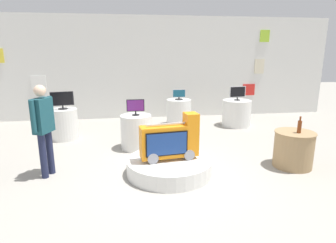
% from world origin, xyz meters
% --- Properties ---
extents(ground_plane, '(30.00, 30.00, 0.00)m').
position_xyz_m(ground_plane, '(0.00, 0.00, 0.00)').
color(ground_plane, '#9E998E').
extents(back_wall_display, '(12.72, 0.13, 3.39)m').
position_xyz_m(back_wall_display, '(0.00, 4.86, 1.69)').
color(back_wall_display, silver).
rests_on(back_wall_display, ground).
extents(main_display_pedestal, '(1.57, 1.57, 0.28)m').
position_xyz_m(main_display_pedestal, '(-0.01, 0.06, 0.14)').
color(main_display_pedestal, silver).
rests_on(main_display_pedestal, ground).
extents(novelty_firetruck_tv, '(1.09, 0.45, 0.85)m').
position_xyz_m(novelty_firetruck_tv, '(0.01, 0.06, 0.63)').
color(novelty_firetruck_tv, gray).
rests_on(novelty_firetruck_tv, main_display_pedestal).
extents(display_pedestal_left_rear, '(0.75, 0.75, 0.79)m').
position_xyz_m(display_pedestal_left_rear, '(0.80, 3.63, 0.40)').
color(display_pedestal_left_rear, silver).
rests_on(display_pedestal_left_rear, ground).
extents(tv_on_left_rear, '(0.40, 0.24, 0.31)m').
position_xyz_m(tv_on_left_rear, '(0.80, 3.63, 0.95)').
color(tv_on_left_rear, black).
rests_on(tv_on_left_rear, display_pedestal_left_rear).
extents(display_pedestal_center_rear, '(0.68, 0.68, 0.79)m').
position_xyz_m(display_pedestal_center_rear, '(-2.39, 2.57, 0.40)').
color(display_pedestal_center_rear, silver).
rests_on(display_pedestal_center_rear, ground).
extents(tv_on_center_rear, '(0.55, 0.24, 0.45)m').
position_xyz_m(tv_on_center_rear, '(-2.40, 2.56, 1.03)').
color(tv_on_center_rear, black).
rests_on(tv_on_center_rear, display_pedestal_center_rear).
extents(display_pedestal_right_rear, '(0.71, 0.71, 0.79)m').
position_xyz_m(display_pedestal_right_rear, '(-0.57, 1.58, 0.40)').
color(display_pedestal_right_rear, silver).
rests_on(display_pedestal_right_rear, ground).
extents(tv_on_right_rear, '(0.40, 0.17, 0.37)m').
position_xyz_m(tv_on_right_rear, '(-0.57, 1.57, 1.00)').
color(tv_on_right_rear, black).
rests_on(tv_on_right_rear, display_pedestal_right_rear).
extents(display_pedestal_far_right, '(0.86, 0.86, 0.79)m').
position_xyz_m(display_pedestal_far_right, '(2.53, 3.26, 0.40)').
color(display_pedestal_far_right, silver).
rests_on(display_pedestal_far_right, ground).
extents(tv_on_far_right, '(0.53, 0.17, 0.42)m').
position_xyz_m(tv_on_far_right, '(2.53, 3.26, 1.03)').
color(tv_on_far_right, black).
rests_on(tv_on_far_right, display_pedestal_far_right).
extents(side_table_round, '(0.76, 0.76, 0.71)m').
position_xyz_m(side_table_round, '(2.45, 0.05, 0.36)').
color(side_table_round, '#9E7F56').
rests_on(side_table_round, ground).
extents(bottle_on_side_table, '(0.07, 0.07, 0.32)m').
position_xyz_m(bottle_on_side_table, '(2.47, -0.02, 0.84)').
color(bottle_on_side_table, brown).
rests_on(bottle_on_side_table, side_table_round).
extents(shopper_browsing_near_truck, '(0.32, 0.53, 1.66)m').
position_xyz_m(shopper_browsing_near_truck, '(-2.22, 0.28, 0.97)').
color(shopper_browsing_near_truck, '#1E233F').
rests_on(shopper_browsing_near_truck, ground).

